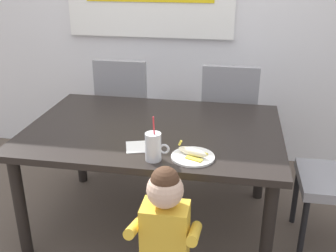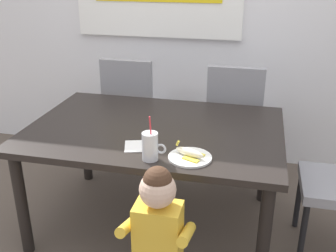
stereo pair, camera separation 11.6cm
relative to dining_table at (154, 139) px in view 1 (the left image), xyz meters
name	(u,v)px [view 1 (the left image)]	position (x,y,z in m)	size (l,w,h in m)	color
ground_plane	(155,222)	(0.00, 0.00, -0.64)	(24.00, 24.00, 0.00)	brown
dining_table	(154,139)	(0.00, 0.00, 0.00)	(1.56, 1.08, 0.72)	black
dining_chair_left	(125,107)	(-0.41, 0.79, -0.09)	(0.44, 0.45, 0.96)	gray
dining_chair_right	(229,114)	(0.44, 0.76, -0.09)	(0.44, 0.44, 0.96)	gray
toddler_standing	(165,227)	(0.21, -0.72, -0.11)	(0.33, 0.24, 0.84)	#3F4760
milk_cup	(154,148)	(0.09, -0.43, 0.15)	(0.13, 0.08, 0.25)	silver
snack_plate	(193,157)	(0.29, -0.37, 0.08)	(0.23, 0.23, 0.01)	white
peeled_banana	(193,152)	(0.29, -0.37, 0.11)	(0.17, 0.14, 0.07)	#F4EAC6
paper_napkin	(140,147)	(-0.02, -0.29, 0.08)	(0.15, 0.15, 0.00)	white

